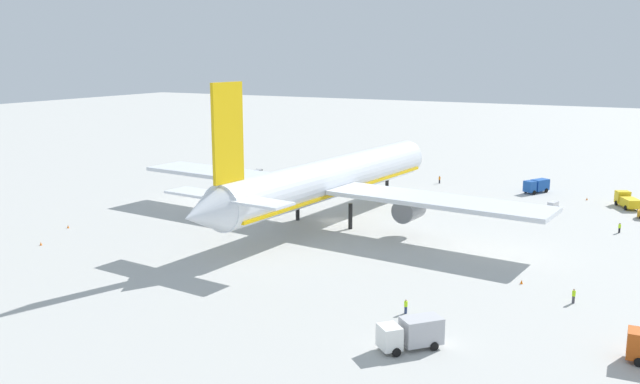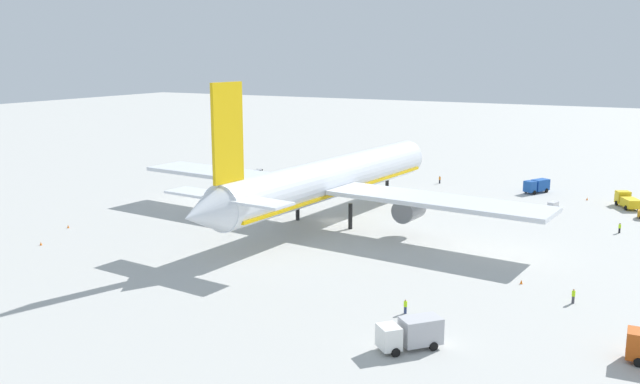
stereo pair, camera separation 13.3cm
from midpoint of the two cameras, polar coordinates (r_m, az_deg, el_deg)
The scene contains 16 objects.
ground_plane at distance 118.31m, azimuth 1.02°, elevation -2.46°, with size 600.00×600.00×0.00m, color #B2B2AD.
airliner at distance 115.65m, azimuth 0.74°, elevation 1.04°, with size 70.50×77.54×25.04m.
service_truck_1 at distance 149.09m, azimuth 17.86°, elevation 0.53°, with size 6.37×4.76×2.76m.
service_truck_2 at distance 141.04m, azimuth 24.55°, elevation -0.65°, with size 6.93×5.20×2.78m.
service_truck_3 at distance 68.68m, azimuth 7.73°, elevation -11.72°, with size 6.37×6.09×3.11m.
baggage_cart_0 at distance 169.30m, azimuth -5.28°, elevation 1.87°, with size 2.98×1.96×0.40m.
baggage_cart_1 at distance 134.57m, azimuth 19.10°, elevation -1.05°, with size 3.53×2.11×1.40m.
ground_worker_0 at distance 77.58m, azimuth 7.23°, elevation -9.58°, with size 0.42×0.42×1.66m.
ground_worker_1 at distance 85.28m, azimuth 20.65°, elevation -8.24°, with size 0.53×0.53×1.78m.
ground_worker_2 at distance 154.67m, azimuth 10.07°, elevation 1.04°, with size 0.53×0.53×1.71m.
ground_worker_3 at distance 120.70m, azimuth 24.01°, elevation -2.79°, with size 0.41×0.41×1.67m.
traffic_cone_0 at distance 162.72m, azimuth -2.44°, elevation 1.52°, with size 0.36×0.36×0.55m, color orange.
traffic_cone_1 at distance 111.88m, azimuth -22.60°, elevation -4.06°, with size 0.36×0.36×0.55m, color orange.
traffic_cone_2 at distance 145.22m, azimuth 21.65°, elevation -0.53°, with size 0.36×0.36×0.55m, color orange.
traffic_cone_3 at distance 121.13m, azimuth -20.59°, elevation -2.75°, with size 0.36×0.36×0.55m, color orange.
traffic_cone_4 at distance 90.25m, azimuth 16.67°, elevation -7.30°, with size 0.36×0.36×0.55m, color orange.
Camera 1 is at (-102.23, -52.13, 28.77)m, focal length 37.78 mm.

